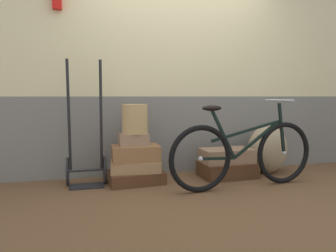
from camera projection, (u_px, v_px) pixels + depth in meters
ground at (196, 191)px, 3.45m from camera, size 8.44×5.20×0.06m
station_building at (176, 50)px, 4.11m from camera, size 6.44×0.74×3.16m
suitcase_0 at (135, 177)px, 3.65m from camera, size 0.66×0.48×0.14m
suitcase_1 at (135, 166)px, 3.65m from camera, size 0.59×0.44×0.12m
suitcase_2 at (136, 153)px, 3.62m from camera, size 0.54×0.36×0.18m
suitcase_3 at (134, 140)px, 3.60m from camera, size 0.33×0.23×0.14m
suitcase_4 at (227, 169)px, 3.92m from camera, size 0.67×0.47×0.18m
suitcase_5 at (227, 155)px, 3.91m from camera, size 0.63×0.37×0.17m
wicker_basket at (135, 119)px, 3.60m from camera, size 0.29×0.29×0.33m
luggage_trolley at (86, 158)px, 3.56m from camera, size 0.43×0.38×1.39m
burlap_sack at (267, 149)px, 4.11m from camera, size 0.51×0.43×0.62m
bicycle at (244, 154)px, 3.44m from camera, size 1.74×0.46×0.96m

